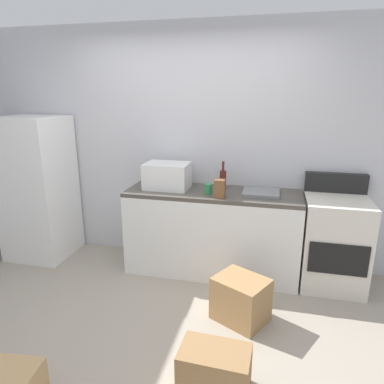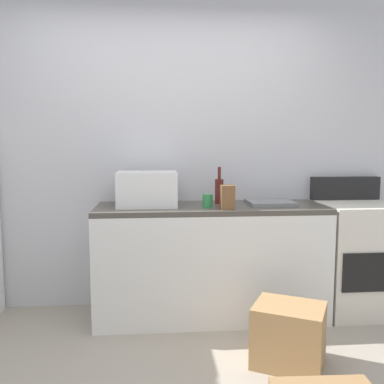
{
  "view_description": "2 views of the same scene",
  "coord_description": "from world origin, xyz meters",
  "px_view_note": "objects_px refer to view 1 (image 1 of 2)",
  "views": [
    {
      "loc": [
        0.89,
        -2.2,
        1.88
      ],
      "look_at": [
        0.16,
        0.83,
        0.99
      ],
      "focal_mm": 32.43,
      "sensor_mm": 36.0,
      "label": 1
    },
    {
      "loc": [
        -0.12,
        -1.99,
        1.37
      ],
      "look_at": [
        0.12,
        0.76,
        1.06
      ],
      "focal_mm": 38.45,
      "sensor_mm": 36.0,
      "label": 2
    }
  ],
  "objects_px": {
    "wine_bottle": "(223,179)",
    "coffee_mug": "(208,189)",
    "knife_block": "(220,189)",
    "cardboard_box_large": "(215,370)",
    "refrigerator": "(38,188)",
    "microwave": "(167,176)",
    "cardboard_box_medium": "(241,299)",
    "stove_oven": "(334,241)"
  },
  "relations": [
    {
      "from": "knife_block",
      "to": "microwave",
      "type": "bearing_deg",
      "value": 160.06
    },
    {
      "from": "knife_block",
      "to": "stove_oven",
      "type": "bearing_deg",
      "value": 10.35
    },
    {
      "from": "wine_bottle",
      "to": "stove_oven",
      "type": "bearing_deg",
      "value": -4.9
    },
    {
      "from": "refrigerator",
      "to": "microwave",
      "type": "bearing_deg",
      "value": 2.47
    },
    {
      "from": "refrigerator",
      "to": "stove_oven",
      "type": "relative_size",
      "value": 1.48
    },
    {
      "from": "knife_block",
      "to": "cardboard_box_medium",
      "type": "height_order",
      "value": "knife_block"
    },
    {
      "from": "microwave",
      "to": "knife_block",
      "type": "bearing_deg",
      "value": -19.94
    },
    {
      "from": "stove_oven",
      "to": "coffee_mug",
      "type": "bearing_deg",
      "value": -175.85
    },
    {
      "from": "stove_oven",
      "to": "cardboard_box_medium",
      "type": "height_order",
      "value": "stove_oven"
    },
    {
      "from": "knife_block",
      "to": "wine_bottle",
      "type": "bearing_deg",
      "value": 92.91
    },
    {
      "from": "refrigerator",
      "to": "cardboard_box_medium",
      "type": "relative_size",
      "value": 3.87
    },
    {
      "from": "knife_block",
      "to": "cardboard_box_large",
      "type": "bearing_deg",
      "value": -81.6
    },
    {
      "from": "knife_block",
      "to": "refrigerator",
      "type": "bearing_deg",
      "value": 176.02
    },
    {
      "from": "wine_bottle",
      "to": "coffee_mug",
      "type": "bearing_deg",
      "value": -122.03
    },
    {
      "from": "coffee_mug",
      "to": "cardboard_box_medium",
      "type": "bearing_deg",
      "value": -59.04
    },
    {
      "from": "refrigerator",
      "to": "microwave",
      "type": "relative_size",
      "value": 3.55
    },
    {
      "from": "stove_oven",
      "to": "knife_block",
      "type": "bearing_deg",
      "value": -169.65
    },
    {
      "from": "cardboard_box_large",
      "to": "coffee_mug",
      "type": "bearing_deg",
      "value": 102.7
    },
    {
      "from": "coffee_mug",
      "to": "knife_block",
      "type": "relative_size",
      "value": 0.56
    },
    {
      "from": "coffee_mug",
      "to": "cardboard_box_large",
      "type": "distance_m",
      "value": 1.73
    },
    {
      "from": "refrigerator",
      "to": "wine_bottle",
      "type": "distance_m",
      "value": 2.15
    },
    {
      "from": "wine_bottle",
      "to": "cardboard_box_medium",
      "type": "bearing_deg",
      "value": -71.06
    },
    {
      "from": "refrigerator",
      "to": "stove_oven",
      "type": "bearing_deg",
      "value": 0.97
    },
    {
      "from": "wine_bottle",
      "to": "coffee_mug",
      "type": "distance_m",
      "value": 0.23
    },
    {
      "from": "microwave",
      "to": "cardboard_box_large",
      "type": "relative_size",
      "value": 1.02
    },
    {
      "from": "wine_bottle",
      "to": "coffee_mug",
      "type": "height_order",
      "value": "wine_bottle"
    },
    {
      "from": "microwave",
      "to": "cardboard_box_large",
      "type": "height_order",
      "value": "microwave"
    },
    {
      "from": "refrigerator",
      "to": "cardboard_box_medium",
      "type": "height_order",
      "value": "refrigerator"
    },
    {
      "from": "wine_bottle",
      "to": "knife_block",
      "type": "xyz_separation_m",
      "value": [
        0.02,
        -0.3,
        -0.02
      ]
    },
    {
      "from": "refrigerator",
      "to": "knife_block",
      "type": "height_order",
      "value": "refrigerator"
    },
    {
      "from": "coffee_mug",
      "to": "wine_bottle",
      "type": "bearing_deg",
      "value": 57.97
    },
    {
      "from": "coffee_mug",
      "to": "stove_oven",
      "type": "bearing_deg",
      "value": 4.15
    },
    {
      "from": "microwave",
      "to": "wine_bottle",
      "type": "xyz_separation_m",
      "value": [
        0.58,
        0.09,
        -0.03
      ]
    },
    {
      "from": "refrigerator",
      "to": "coffee_mug",
      "type": "relative_size",
      "value": 16.33
    },
    {
      "from": "microwave",
      "to": "cardboard_box_large",
      "type": "distance_m",
      "value": 1.99
    },
    {
      "from": "stove_oven",
      "to": "microwave",
      "type": "height_order",
      "value": "microwave"
    },
    {
      "from": "knife_block",
      "to": "cardboard_box_medium",
      "type": "distance_m",
      "value": 1.04
    },
    {
      "from": "stove_oven",
      "to": "knife_block",
      "type": "height_order",
      "value": "stove_oven"
    },
    {
      "from": "wine_bottle",
      "to": "knife_block",
      "type": "height_order",
      "value": "wine_bottle"
    },
    {
      "from": "stove_oven",
      "to": "refrigerator",
      "type": "bearing_deg",
      "value": -179.03
    },
    {
      "from": "cardboard_box_large",
      "to": "cardboard_box_medium",
      "type": "bearing_deg",
      "value": 83.58
    },
    {
      "from": "refrigerator",
      "to": "wine_bottle",
      "type": "relative_size",
      "value": 5.44
    }
  ]
}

